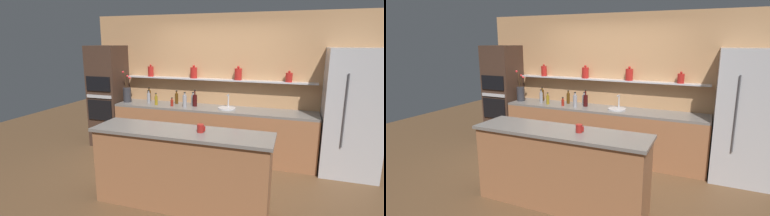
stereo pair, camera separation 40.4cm
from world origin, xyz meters
The scene contains 17 objects.
ground_plane centered at (0.00, 0.00, 0.00)m, with size 12.00×12.00×0.00m, color brown.
back_wall_unit centered at (0.00, 1.60, 1.30)m, with size 5.20×0.28×2.60m.
back_counter_unit centered at (-0.11, 1.24, 0.46)m, with size 3.68×0.62×0.92m.
island_counter centered at (0.00, -0.58, 0.51)m, with size 2.28×0.61×1.02m.
refrigerator centered at (2.18, 1.20, 1.00)m, with size 0.85×0.73×2.01m.
oven_tower centered at (-2.28, 1.24, 1.01)m, with size 0.63×0.64×2.02m.
flower_vase centered at (-1.83, 1.20, 1.08)m, with size 0.16×0.16×0.62m.
sink_fixture centered at (0.18, 1.25, 0.94)m, with size 0.32×0.32×0.25m.
bottle_spirit_0 centered at (-1.37, 1.24, 1.03)m, with size 0.06×0.06×0.26m.
bottle_oil_1 centered at (-1.16, 1.14, 1.01)m, with size 0.06×0.06×0.23m.
bottle_spirit_2 centered at (-1.45, 1.41, 1.04)m, with size 0.07×0.07×0.28m.
bottle_spirit_3 centered at (-0.49, 1.34, 1.02)m, with size 0.07×0.07×0.25m.
bottle_spirit_4 centered at (-0.58, 1.13, 1.04)m, with size 0.07×0.07×0.28m.
bottle_sauce_5 centered at (-0.83, 1.13, 0.99)m, with size 0.05×0.05×0.16m.
bottle_spirit_6 centered at (-0.83, 1.36, 1.03)m, with size 0.06×0.06×0.26m.
bottle_wine_7 centered at (-0.43, 1.26, 1.03)m, with size 0.08×0.08×0.31m.
coffee_mug centered at (0.26, -0.57, 1.07)m, with size 0.10×0.08×0.10m.
Camera 1 is at (1.29, -3.91, 2.10)m, focal length 28.00 mm.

